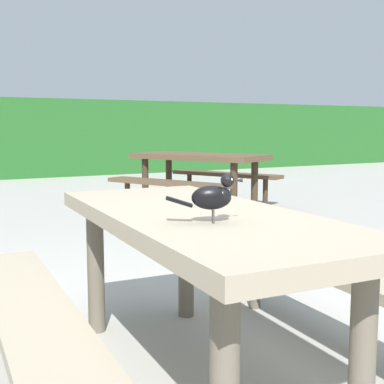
# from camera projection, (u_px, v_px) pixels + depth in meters

# --- Properties ---
(ground_plane) EXTENTS (60.00, 60.00, 0.00)m
(ground_plane) POSITION_uv_depth(u_px,v_px,m) (180.00, 381.00, 2.26)
(ground_plane) COLOR #A3A099
(picnic_table_foreground) EXTENTS (1.77, 1.84, 0.74)m
(picnic_table_foreground) POSITION_uv_depth(u_px,v_px,m) (199.00, 253.00, 2.24)
(picnic_table_foreground) COLOR gray
(picnic_table_foreground) RESTS_ON ground
(bird_grackle) EXTENTS (0.27, 0.14, 0.18)m
(bird_grackle) POSITION_uv_depth(u_px,v_px,m) (214.00, 196.00, 1.93)
(bird_grackle) COLOR black
(bird_grackle) RESTS_ON picnic_table_foreground
(picnic_table_mid_left) EXTENTS (2.27, 2.28, 0.74)m
(picnic_table_mid_left) POSITION_uv_depth(u_px,v_px,m) (198.00, 168.00, 6.94)
(picnic_table_mid_left) COLOR brown
(picnic_table_mid_left) RESTS_ON ground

